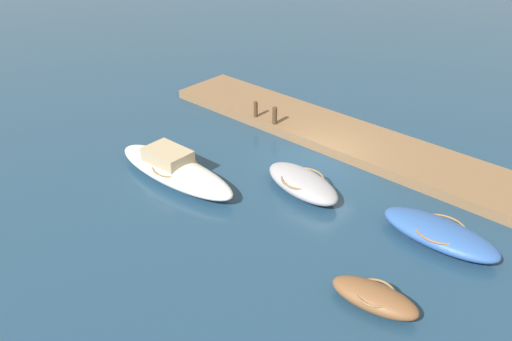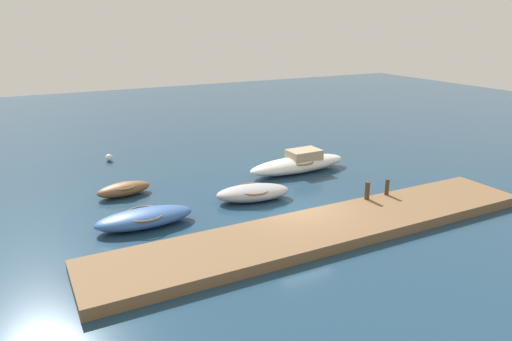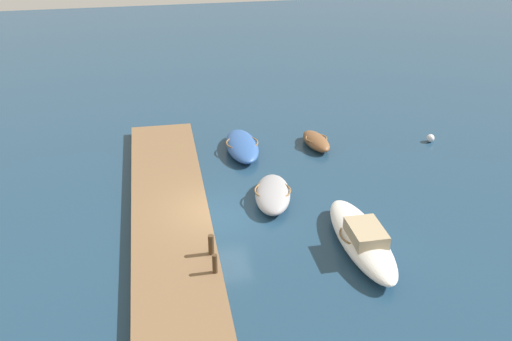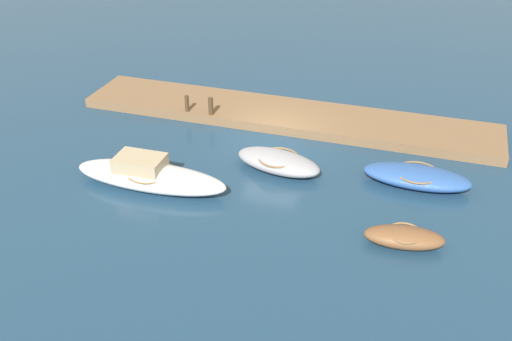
% 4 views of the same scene
% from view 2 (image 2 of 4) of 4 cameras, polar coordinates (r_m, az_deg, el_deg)
% --- Properties ---
extents(ground_plane, '(84.00, 84.00, 0.00)m').
position_cam_2_polar(ground_plane, '(20.27, 5.14, -5.39)').
color(ground_plane, navy).
extents(dock_platform, '(18.72, 3.19, 0.41)m').
position_cam_2_polar(dock_platform, '(18.66, 8.54, -6.94)').
color(dock_platform, brown).
rests_on(dock_platform, ground_plane).
extents(rowboat_blue, '(3.96, 1.67, 0.69)m').
position_cam_2_polar(rowboat_blue, '(19.55, -13.33, -5.59)').
color(rowboat_blue, '#2D569E').
rests_on(rowboat_blue, ground_plane).
extents(rowboat_grey, '(3.68, 2.17, 0.72)m').
position_cam_2_polar(rowboat_grey, '(21.68, -0.38, -2.68)').
color(rowboat_grey, '#939399').
rests_on(rowboat_grey, ground_plane).
extents(dinghy_brown, '(2.66, 1.39, 0.62)m').
position_cam_2_polar(dinghy_brown, '(23.13, -15.71, -2.17)').
color(dinghy_brown, brown).
rests_on(dinghy_brown, ground_plane).
extents(motorboat_white, '(5.90, 1.79, 1.20)m').
position_cam_2_polar(motorboat_white, '(25.78, 5.18, 0.88)').
color(motorboat_white, white).
rests_on(motorboat_white, ground_plane).
extents(mooring_post_west, '(0.22, 0.22, 0.80)m').
position_cam_2_polar(mooring_post_west, '(21.23, 13.31, -2.37)').
color(mooring_post_west, '#47331E').
rests_on(mooring_post_west, dock_platform).
extents(mooring_post_mid_west, '(0.18, 0.18, 0.74)m').
position_cam_2_polar(mooring_post_mid_west, '(21.97, 15.57, -1.94)').
color(mooring_post_mid_west, '#47331E').
rests_on(mooring_post_mid_west, dock_platform).
extents(marker_buoy, '(0.42, 0.42, 0.42)m').
position_cam_2_polar(marker_buoy, '(29.02, -17.37, 1.48)').
color(marker_buoy, silver).
rests_on(marker_buoy, ground_plane).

